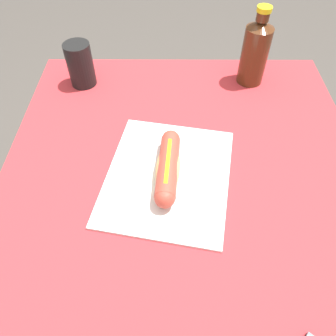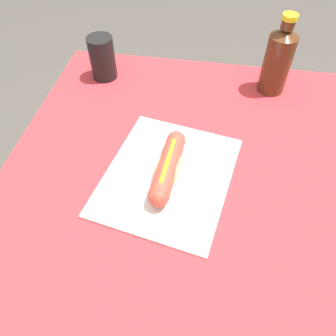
# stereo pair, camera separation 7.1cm
# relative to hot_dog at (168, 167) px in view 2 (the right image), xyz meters

# --- Properties ---
(ground_plane) EXTENTS (6.00, 6.00, 0.00)m
(ground_plane) POSITION_rel_hot_dog_xyz_m (-0.03, -0.04, -0.77)
(ground_plane) COLOR #47423D
(ground_plane) RESTS_ON ground
(dining_table) EXTENTS (1.01, 0.83, 0.74)m
(dining_table) POSITION_rel_hot_dog_xyz_m (-0.03, -0.04, -0.18)
(dining_table) COLOR brown
(dining_table) RESTS_ON ground
(paper_wrapper) EXTENTS (0.36, 0.32, 0.01)m
(paper_wrapper) POSITION_rel_hot_dog_xyz_m (0.00, 0.00, -0.03)
(paper_wrapper) COLOR silver
(paper_wrapper) RESTS_ON dining_table
(hot_dog) EXTENTS (0.21, 0.06, 0.05)m
(hot_dog) POSITION_rel_hot_dog_xyz_m (0.00, 0.00, 0.00)
(hot_dog) COLOR #DBB26B
(hot_dog) RESTS_ON paper_wrapper
(soda_bottle) EXTENTS (0.07, 0.07, 0.21)m
(soda_bottle) POSITION_rel_hot_dog_xyz_m (0.36, -0.23, 0.06)
(soda_bottle) COLOR #4C2814
(soda_bottle) RESTS_ON dining_table
(drinking_cup) EXTENTS (0.07, 0.07, 0.12)m
(drinking_cup) POSITION_rel_hot_dog_xyz_m (0.35, 0.24, 0.03)
(drinking_cup) COLOR black
(drinking_cup) RESTS_ON dining_table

